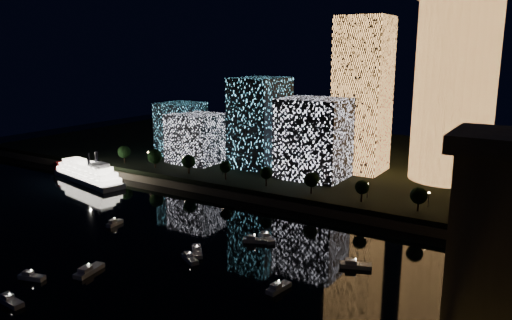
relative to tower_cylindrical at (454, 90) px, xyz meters
The scene contains 10 objects.
ground 147.85m from the tower_cylindrical, 101.96° to the right, with size 520.00×520.00×0.00m, color black.
far_bank 54.22m from the tower_cylindrical, 143.75° to the left, with size 420.00×160.00×5.00m, color black.
seawall 75.81m from the tower_cylindrical, 117.45° to the right, with size 420.00×6.00×3.00m, color #6B5E4C.
tower_cylindrical is the anchor object (origin of this frame).
tower_rectangular 37.87m from the tower_cylindrical, behind, with size 21.32×21.32×67.85m, color #FFA651.
midrise_blocks 90.09m from the tower_cylindrical, 164.16° to the right, with size 101.90×33.80×41.28m.
riverboat 164.74m from the tower_cylindrical, 153.85° to the right, with size 50.63×20.27×14.96m.
motorboats 139.73m from the tower_cylindrical, 107.95° to the right, with size 104.66×80.19×2.78m.
esplanade_trees 89.44m from the tower_cylindrical, 142.77° to the right, with size 165.97×6.89×8.95m.
street_lamps 84.41m from the tower_cylindrical, 144.92° to the right, with size 132.70×0.70×5.65m.
Camera 1 is at (68.85, -78.44, 58.56)m, focal length 35.00 mm.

